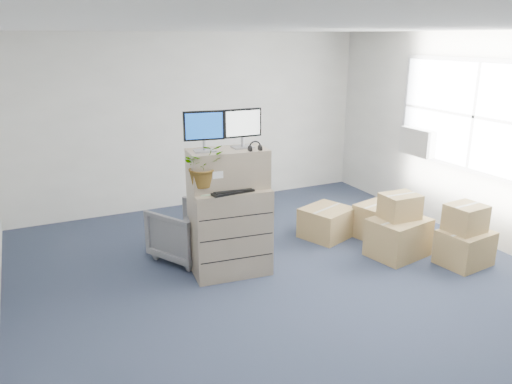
{
  "coord_description": "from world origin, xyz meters",
  "views": [
    {
      "loc": [
        -2.56,
        -4.25,
        2.73
      ],
      "look_at": [
        -0.35,
        0.4,
        1.11
      ],
      "focal_mm": 35.0,
      "sensor_mm": 36.0,
      "label": 1
    }
  ],
  "objects_px": {
    "water_bottle": "(237,176)",
    "potted_plant": "(203,171)",
    "office_chair": "(186,229)",
    "monitor_right": "(243,126)",
    "filing_cabinet_lower": "(230,231)",
    "monitor_left": "(204,129)",
    "keyboard": "(231,191)"
  },
  "relations": [
    {
      "from": "monitor_left",
      "to": "filing_cabinet_lower",
      "type": "bearing_deg",
      "value": -6.34
    },
    {
      "from": "monitor_left",
      "to": "office_chair",
      "type": "distance_m",
      "value": 1.48
    },
    {
      "from": "water_bottle",
      "to": "potted_plant",
      "type": "bearing_deg",
      "value": -170.85
    },
    {
      "from": "filing_cabinet_lower",
      "to": "water_bottle",
      "type": "height_order",
      "value": "water_bottle"
    },
    {
      "from": "filing_cabinet_lower",
      "to": "water_bottle",
      "type": "bearing_deg",
      "value": 13.6
    },
    {
      "from": "monitor_left",
      "to": "water_bottle",
      "type": "relative_size",
      "value": 1.73
    },
    {
      "from": "filing_cabinet_lower",
      "to": "office_chair",
      "type": "distance_m",
      "value": 0.73
    },
    {
      "from": "keyboard",
      "to": "office_chair",
      "type": "xyz_separation_m",
      "value": [
        -0.31,
        0.77,
        -0.68
      ]
    },
    {
      "from": "potted_plant",
      "to": "filing_cabinet_lower",
      "type": "bearing_deg",
      "value": 9.59
    },
    {
      "from": "monitor_right",
      "to": "water_bottle",
      "type": "xyz_separation_m",
      "value": [
        -0.1,
        -0.05,
        -0.57
      ]
    },
    {
      "from": "keyboard",
      "to": "water_bottle",
      "type": "relative_size",
      "value": 1.87
    },
    {
      "from": "monitor_right",
      "to": "office_chair",
      "type": "height_order",
      "value": "monitor_right"
    },
    {
      "from": "filing_cabinet_lower",
      "to": "monitor_right",
      "type": "distance_m",
      "value": 1.24
    },
    {
      "from": "potted_plant",
      "to": "office_chair",
      "type": "relative_size",
      "value": 0.65
    },
    {
      "from": "office_chair",
      "to": "water_bottle",
      "type": "bearing_deg",
      "value": 97.71
    },
    {
      "from": "monitor_right",
      "to": "office_chair",
      "type": "distance_m",
      "value": 1.58
    },
    {
      "from": "water_bottle",
      "to": "potted_plant",
      "type": "xyz_separation_m",
      "value": [
        -0.43,
        -0.07,
        0.13
      ]
    },
    {
      "from": "water_bottle",
      "to": "office_chair",
      "type": "bearing_deg",
      "value": 126.41
    },
    {
      "from": "monitor_left",
      "to": "water_bottle",
      "type": "distance_m",
      "value": 0.68
    },
    {
      "from": "monitor_left",
      "to": "keyboard",
      "type": "xyz_separation_m",
      "value": [
        0.22,
        -0.22,
        -0.69
      ]
    },
    {
      "from": "monitor_right",
      "to": "keyboard",
      "type": "bearing_deg",
      "value": -138.25
    },
    {
      "from": "monitor_left",
      "to": "keyboard",
      "type": "height_order",
      "value": "monitor_left"
    },
    {
      "from": "filing_cabinet_lower",
      "to": "potted_plant",
      "type": "relative_size",
      "value": 2.12
    },
    {
      "from": "filing_cabinet_lower",
      "to": "office_chair",
      "type": "xyz_separation_m",
      "value": [
        -0.35,
        0.62,
        -0.15
      ]
    },
    {
      "from": "keyboard",
      "to": "potted_plant",
      "type": "relative_size",
      "value": 1.0
    },
    {
      "from": "filing_cabinet_lower",
      "to": "water_bottle",
      "type": "distance_m",
      "value": 0.66
    },
    {
      "from": "monitor_right",
      "to": "office_chair",
      "type": "xyz_separation_m",
      "value": [
        -0.55,
        0.56,
        -1.37
      ]
    },
    {
      "from": "filing_cabinet_lower",
      "to": "office_chair",
      "type": "bearing_deg",
      "value": 125.43
    },
    {
      "from": "filing_cabinet_lower",
      "to": "water_bottle",
      "type": "xyz_separation_m",
      "value": [
        0.1,
        0.01,
        0.66
      ]
    },
    {
      "from": "filing_cabinet_lower",
      "to": "potted_plant",
      "type": "distance_m",
      "value": 0.86
    },
    {
      "from": "monitor_right",
      "to": "office_chair",
      "type": "relative_size",
      "value": 0.6
    },
    {
      "from": "monitor_left",
      "to": "potted_plant",
      "type": "bearing_deg",
      "value": -111.13
    }
  ]
}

